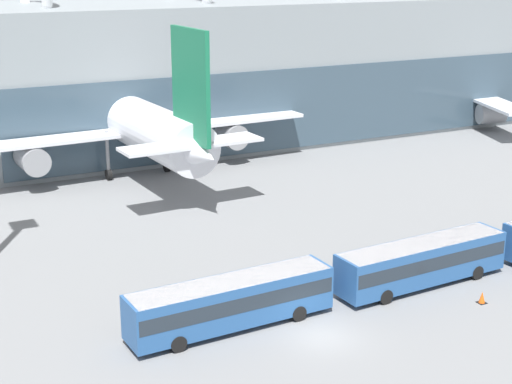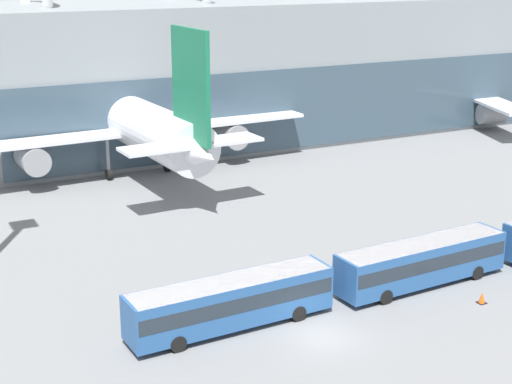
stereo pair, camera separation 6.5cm
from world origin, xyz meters
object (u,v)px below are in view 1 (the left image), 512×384
object	(u,v)px
airliner_parked_remote	(463,83)
shuttle_bus_1	(422,260)
shuttle_bus_0	(231,300)
traffic_cone_0	(482,298)
airliner_at_gate_far	(134,122)

from	to	relation	value
airliner_parked_remote	shuttle_bus_1	world-z (taller)	airliner_parked_remote
shuttle_bus_0	traffic_cone_0	xyz separation A→B (m)	(16.08, -4.23, -1.44)
shuttle_bus_0	shuttle_bus_1	bearing A→B (deg)	-2.54
airliner_at_gate_far	airliner_parked_remote	distance (m)	52.23
airliner_at_gate_far	shuttle_bus_0	bearing A→B (deg)	167.72
airliner_at_gate_far	shuttle_bus_0	world-z (taller)	airliner_at_gate_far
airliner_at_gate_far	traffic_cone_0	xyz separation A→B (m)	(9.90, -40.48, -5.16)
airliner_at_gate_far	airliner_parked_remote	size ratio (longest dim) A/B	0.96
shuttle_bus_0	shuttle_bus_1	xyz separation A→B (m)	(14.38, -0.07, 0.00)
airliner_parked_remote	traffic_cone_0	world-z (taller)	airliner_parked_remote
airliner_at_gate_far	airliner_parked_remote	world-z (taller)	airliner_at_gate_far
airliner_at_gate_far	shuttle_bus_0	distance (m)	36.96
airliner_at_gate_far	airliner_parked_remote	xyz separation A→B (m)	(51.42, 9.14, -1.01)
shuttle_bus_0	airliner_parked_remote	bearing A→B (deg)	35.97
airliner_at_gate_far	traffic_cone_0	distance (m)	42.00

